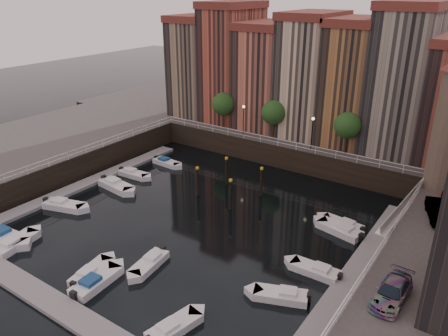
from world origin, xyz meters
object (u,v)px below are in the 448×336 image
Objects in this scene: gangway at (403,207)px; boat_left_1 at (64,205)px; boat_left_0 at (5,237)px; car_c at (392,293)px; car_b at (438,212)px; boat_left_2 at (116,185)px; mooring_pilings at (229,182)px.

gangway is 34.85m from boat_left_1.
boat_left_0 is 1.17× the size of car_c.
car_b reaches higher than car_c.
gangway is at bearing 26.01° from boat_left_2.
gangway is 1.60× the size of boat_left_0.
boat_left_1 is (-0.90, 7.09, -0.03)m from boat_left_0.
boat_left_2 is 1.14× the size of car_b.
boat_left_2 is (0.86, 6.57, 0.03)m from boat_left_1.
car_b is (33.87, 13.98, 3.38)m from boat_left_1.
boat_left_0 is at bearing -140.89° from gangway.
car_b reaches higher than mooring_pilings.
boat_left_0 is (-29.54, -24.01, -1.52)m from gangway.
gangway is 1.83× the size of car_b.
gangway is 1.86× the size of car_c.
car_b is at bearing -40.54° from gangway.
boat_left_1 is at bearing -176.43° from car_c.
mooring_pilings reaches higher than boat_left_0.
gangway reaches higher than boat_left_2.
mooring_pilings is at bearing 164.06° from car_b.
car_b is at bearing 19.38° from boat_left_2.
boat_left_2 is at bearing 65.65° from boat_left_1.
boat_left_1 is (-12.81, -12.53, -1.28)m from mooring_pilings.
boat_left_0 is at bearing -83.13° from boat_left_2.
car_b reaches higher than gangway.
mooring_pilings is at bearing 54.51° from boat_left_0.
car_c is (-0.39, -13.28, -0.10)m from car_b.
mooring_pilings is 1.29× the size of boat_left_1.
car_c reaches higher than mooring_pilings.
mooring_pilings is 17.96m from boat_left_1.
car_b is 13.29m from car_c.
car_b is at bearing 3.95° from mooring_pilings.
car_c is (20.68, -11.83, 2.00)m from mooring_pilings.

